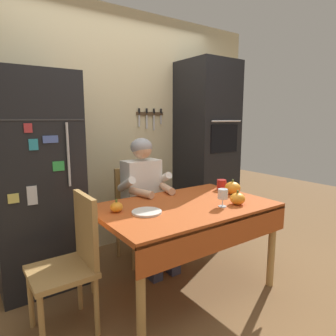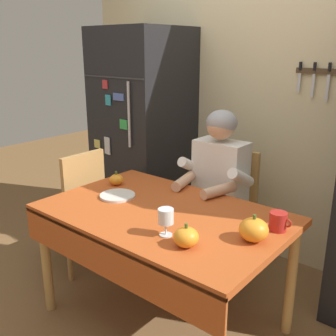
# 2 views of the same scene
# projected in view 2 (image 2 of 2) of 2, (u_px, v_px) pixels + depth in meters

# --- Properties ---
(ground_plane) EXTENTS (10.00, 10.00, 0.00)m
(ground_plane) POSITION_uv_depth(u_px,v_px,m) (153.00, 327.00, 2.39)
(ground_plane) COLOR brown
(ground_plane) RESTS_ON ground
(back_wall_assembly) EXTENTS (3.70, 0.13, 2.60)m
(back_wall_assembly) POSITION_uv_depth(u_px,v_px,m) (274.00, 94.00, 2.97)
(back_wall_assembly) COLOR beige
(back_wall_assembly) RESTS_ON ground
(refrigerator) EXTENTS (0.68, 0.71, 1.80)m
(refrigerator) POSITION_uv_depth(u_px,v_px,m) (144.00, 136.00, 3.41)
(refrigerator) COLOR black
(refrigerator) RESTS_ON ground
(dining_table) EXTENTS (1.40, 0.90, 0.74)m
(dining_table) POSITION_uv_depth(u_px,v_px,m) (161.00, 226.00, 2.26)
(dining_table) COLOR tan
(dining_table) RESTS_ON ground
(chair_behind_person) EXTENTS (0.40, 0.40, 0.93)m
(chair_behind_person) POSITION_uv_depth(u_px,v_px,m) (228.00, 206.00, 2.90)
(chair_behind_person) COLOR tan
(chair_behind_person) RESTS_ON ground
(seated_person) EXTENTS (0.47, 0.55, 1.25)m
(seated_person) POSITION_uv_depth(u_px,v_px,m) (215.00, 184.00, 2.69)
(seated_person) COLOR #38384C
(seated_person) RESTS_ON ground
(chair_left_side) EXTENTS (0.40, 0.40, 0.93)m
(chair_left_side) POSITION_uv_depth(u_px,v_px,m) (77.00, 206.00, 2.91)
(chair_left_side) COLOR tan
(chair_left_side) RESTS_ON ground
(coffee_mug) EXTENTS (0.12, 0.09, 0.10)m
(coffee_mug) POSITION_uv_depth(u_px,v_px,m) (278.00, 221.00, 2.00)
(coffee_mug) COLOR #B2231E
(coffee_mug) RESTS_ON dining_table
(wine_glass) EXTENTS (0.08, 0.08, 0.14)m
(wine_glass) POSITION_uv_depth(u_px,v_px,m) (166.00, 217.00, 1.93)
(wine_glass) COLOR white
(wine_glass) RESTS_ON dining_table
(pumpkin_large) EXTENTS (0.09, 0.09, 0.10)m
(pumpkin_large) POSITION_uv_depth(u_px,v_px,m) (116.00, 179.00, 2.66)
(pumpkin_large) COLOR orange
(pumpkin_large) RESTS_ON dining_table
(pumpkin_medium) EXTENTS (0.14, 0.14, 0.14)m
(pumpkin_medium) POSITION_uv_depth(u_px,v_px,m) (254.00, 230.00, 1.89)
(pumpkin_medium) COLOR orange
(pumpkin_medium) RESTS_ON dining_table
(pumpkin_small) EXTENTS (0.12, 0.12, 0.12)m
(pumpkin_small) POSITION_uv_depth(u_px,v_px,m) (186.00, 237.00, 1.84)
(pumpkin_small) COLOR orange
(pumpkin_small) RESTS_ON dining_table
(serving_tray) EXTENTS (0.22, 0.22, 0.02)m
(serving_tray) POSITION_uv_depth(u_px,v_px,m) (118.00, 196.00, 2.46)
(serving_tray) COLOR silver
(serving_tray) RESTS_ON dining_table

